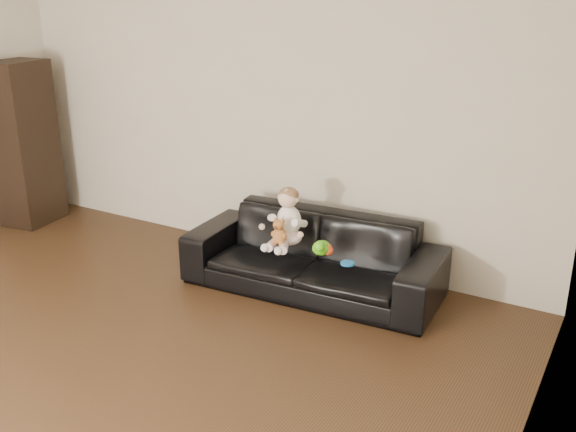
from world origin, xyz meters
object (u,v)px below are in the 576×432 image
Objects in this scene: baby at (287,220)px; teddy_bear at (279,232)px; cabinet at (25,144)px; toy_rattle at (328,250)px; toy_green at (322,248)px; sofa at (313,255)px; toy_blue_disc at (347,263)px.

teddy_bear is (0.01, -0.13, -0.05)m from baby.
cabinet reaches higher than toy_rattle.
toy_green is at bearing -11.11° from teddy_bear.
teddy_bear is at bearing -12.76° from cabinet.
sofa is 19.64× the size of toy_blue_disc.
baby is 0.58m from toy_blue_disc.
baby reaches higher than teddy_bear.
sofa is 0.25m from toy_green.
sofa is 0.36m from teddy_bear.
baby is (-0.16, -0.10, 0.28)m from sofa.
cabinet is 3.54× the size of baby.
toy_green is (0.15, -0.15, 0.14)m from sofa.
sofa is 25.51× the size of toy_rattle.
toy_green is at bearing 165.51° from toy_blue_disc.
baby is 2.85× the size of toy_green.
sofa is 0.27m from toy_rattle.
sofa is 3.10m from cabinet.
sofa is 9.95× the size of teddy_bear.
sofa is 0.44m from toy_blue_disc.
toy_blue_disc is at bearing -24.74° from teddy_bear.
cabinet reaches higher than toy_blue_disc.
toy_blue_disc is (0.23, -0.06, -0.05)m from toy_green.
baby is 0.34m from toy_green.
sofa reaches higher than toy_rattle.
sofa is at bearing -8.17° from cabinet.
cabinet reaches higher than teddy_bear.
toy_rattle is (0.35, -0.03, -0.15)m from baby.
toy_blue_disc is (0.54, -0.10, -0.18)m from baby.
toy_green reaches higher than toy_blue_disc.
sofa reaches higher than toy_green.
toy_green is at bearing -163.06° from toy_rattle.
toy_rattle is (0.34, 0.10, -0.11)m from teddy_bear.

